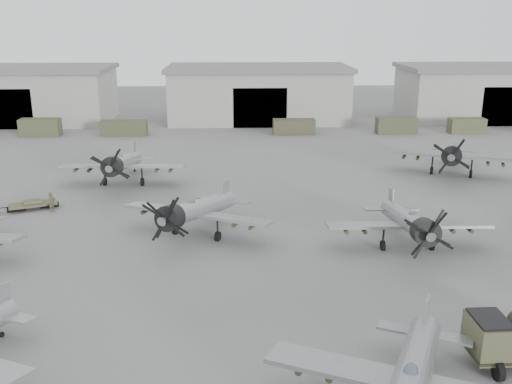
# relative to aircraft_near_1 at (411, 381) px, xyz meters

# --- Properties ---
(ground) EXTENTS (220.00, 220.00, 0.00)m
(ground) POSITION_rel_aircraft_near_1_xyz_m (-3.41, 11.20, -2.24)
(ground) COLOR slate
(ground) RESTS_ON ground
(hangar_left) EXTENTS (29.00, 14.80, 8.70)m
(hangar_left) POSITION_rel_aircraft_near_1_xyz_m (-41.41, 73.16, 2.13)
(hangar_left) COLOR gray
(hangar_left) RESTS_ON ground
(hangar_center) EXTENTS (29.00, 14.80, 8.70)m
(hangar_center) POSITION_rel_aircraft_near_1_xyz_m (-3.41, 73.16, 2.13)
(hangar_center) COLOR gray
(hangar_center) RESTS_ON ground
(hangar_right) EXTENTS (29.00, 14.80, 8.70)m
(hangar_right) POSITION_rel_aircraft_near_1_xyz_m (34.59, 73.16, 2.13)
(hangar_right) COLOR gray
(hangar_right) RESTS_ON ground
(support_truck_1) EXTENTS (5.54, 2.20, 2.45)m
(support_truck_1) POSITION_rel_aircraft_near_1_xyz_m (-34.74, 61.20, -1.02)
(support_truck_1) COLOR #41422B
(support_truck_1) RESTS_ON ground
(support_truck_2) EXTENTS (6.51, 2.20, 2.10)m
(support_truck_2) POSITION_rel_aircraft_near_1_xyz_m (-23.00, 61.20, -1.19)
(support_truck_2) COLOR #3D402A
(support_truck_2) RESTS_ON ground
(support_truck_4) EXTENTS (6.00, 2.20, 2.15)m
(support_truck_4) POSITION_rel_aircraft_near_1_xyz_m (1.26, 61.20, -1.17)
(support_truck_4) COLOR #3D3C28
(support_truck_4) RESTS_ON ground
(support_truck_5) EXTENTS (5.79, 2.20, 2.36)m
(support_truck_5) POSITION_rel_aircraft_near_1_xyz_m (16.10, 61.20, -1.06)
(support_truck_5) COLOR #3C422B
(support_truck_5) RESTS_ON ground
(support_truck_6) EXTENTS (5.06, 2.20, 2.17)m
(support_truck_6) POSITION_rel_aircraft_near_1_xyz_m (26.37, 61.20, -1.15)
(support_truck_6) COLOR #44462E
(support_truck_6) RESTS_ON ground
(aircraft_near_1) EXTENTS (12.04, 10.91, 4.92)m
(aircraft_near_1) POSITION_rel_aircraft_near_1_xyz_m (0.00, 0.00, 0.00)
(aircraft_near_1) COLOR gray
(aircraft_near_1) RESTS_ON ground
(aircraft_mid_1) EXTENTS (11.79, 10.69, 4.83)m
(aircraft_mid_1) POSITION_rel_aircraft_near_1_xyz_m (-10.16, 21.45, -0.04)
(aircraft_mid_1) COLOR #919499
(aircraft_mid_1) RESTS_ON ground
(aircraft_mid_2) EXTENTS (11.77, 10.59, 4.74)m
(aircraft_mid_2) POSITION_rel_aircraft_near_1_xyz_m (5.39, 18.49, -0.09)
(aircraft_mid_2) COLOR gray
(aircraft_mid_2) RESTS_ON ground
(aircraft_far_0) EXTENTS (12.49, 11.24, 5.00)m
(aircraft_far_0) POSITION_rel_aircraft_near_1_xyz_m (-18.36, 35.83, 0.03)
(aircraft_far_0) COLOR #909498
(aircraft_far_0) RESTS_ON ground
(aircraft_far_1) EXTENTS (12.91, 11.68, 5.25)m
(aircraft_far_1) POSITION_rel_aircraft_near_1_xyz_m (15.77, 38.28, 0.15)
(aircraft_far_1) COLOR gray
(aircraft_far_1) RESTS_ON ground
(tug_trailer) EXTENTS (6.89, 3.83, 1.39)m
(tug_trailer) POSITION_rel_aircraft_near_1_xyz_m (-27.20, 27.75, -1.72)
(tug_trailer) COLOR #48472F
(tug_trailer) RESTS_ON ground
(ground_crew) EXTENTS (0.64, 0.76, 1.79)m
(ground_crew) POSITION_rel_aircraft_near_1_xyz_m (-23.00, 27.91, -1.35)
(ground_crew) COLOR #413E2A
(ground_crew) RESTS_ON ground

